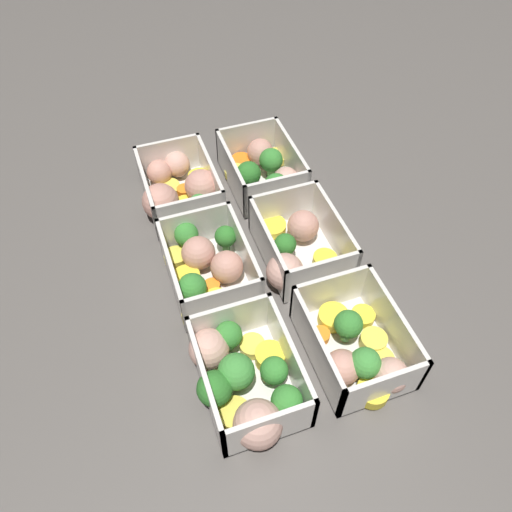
{
  "coord_description": "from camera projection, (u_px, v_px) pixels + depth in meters",
  "views": [
    {
      "loc": [
        -0.38,
        0.13,
        0.51
      ],
      "look_at": [
        0.0,
        0.0,
        0.02
      ],
      "focal_mm": 35.0,
      "sensor_mm": 36.0,
      "label": 1
    }
  ],
  "objects": [
    {
      "name": "container_far_left",
      "position": [
        243.0,
        380.0,
        0.52
      ],
      "size": [
        0.16,
        0.11,
        0.06
      ],
      "color": "silver",
      "rests_on": "ground_plane"
    },
    {
      "name": "container_far_right",
      "position": [
        179.0,
        188.0,
        0.71
      ],
      "size": [
        0.15,
        0.12,
        0.06
      ],
      "color": "silver",
      "rests_on": "ground_plane"
    },
    {
      "name": "container_near_right",
      "position": [
        264.0,
        169.0,
        0.73
      ],
      "size": [
        0.14,
        0.12,
        0.06
      ],
      "color": "silver",
      "rests_on": "ground_plane"
    },
    {
      "name": "container_far_center",
      "position": [
        206.0,
        266.0,
        0.62
      ],
      "size": [
        0.14,
        0.1,
        0.06
      ],
      "color": "silver",
      "rests_on": "ground_plane"
    },
    {
      "name": "ground_plane",
      "position": [
        256.0,
        266.0,
        0.65
      ],
      "size": [
        4.0,
        4.0,
        0.0
      ],
      "primitive_type": "plane",
      "color": "#56514C"
    },
    {
      "name": "container_near_left",
      "position": [
        358.0,
        350.0,
        0.55
      ],
      "size": [
        0.15,
        0.1,
        0.06
      ],
      "color": "silver",
      "rests_on": "ground_plane"
    },
    {
      "name": "container_near_center",
      "position": [
        298.0,
        248.0,
        0.64
      ],
      "size": [
        0.15,
        0.12,
        0.06
      ],
      "color": "silver",
      "rests_on": "ground_plane"
    }
  ]
}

